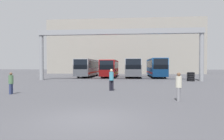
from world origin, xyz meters
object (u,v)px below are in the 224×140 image
at_px(bus_slot_3, 156,67).
at_px(pedestrian_near_left, 111,79).
at_px(bus_slot_0, 88,67).
at_px(pedestrian_near_right, 11,83).
at_px(bus_slot_2, 133,67).
at_px(bus_slot_1, 110,67).
at_px(pedestrian_mid_right, 179,86).
at_px(tire_stack, 191,77).

relative_size(bus_slot_3, pedestrian_near_left, 6.51).
distance_m(bus_slot_0, pedestrian_near_right, 23.43).
bearing_deg(bus_slot_3, bus_slot_2, -170.16).
height_order(bus_slot_2, bus_slot_3, bus_slot_3).
xyz_separation_m(bus_slot_3, pedestrian_near_left, (-6.19, -20.40, -0.95)).
bearing_deg(bus_slot_2, bus_slot_0, 173.46).
distance_m(bus_slot_3, pedestrian_near_left, 21.34).
relative_size(bus_slot_0, bus_slot_3, 1.04).
xyz_separation_m(bus_slot_3, pedestrian_near_right, (-13.31, -23.16, -1.05)).
distance_m(bus_slot_0, bus_slot_2, 8.44).
xyz_separation_m(bus_slot_0, pedestrian_near_right, (-0.74, -23.39, -1.00)).
xyz_separation_m(bus_slot_1, pedestrian_mid_right, (6.60, -24.31, -0.86)).
bearing_deg(tire_stack, bus_slot_1, 144.07).
bearing_deg(pedestrian_near_left, pedestrian_near_right, 6.20).
xyz_separation_m(bus_slot_2, bus_slot_3, (4.19, 0.73, 0.02)).
bearing_deg(tire_stack, pedestrian_mid_right, -108.54).
relative_size(pedestrian_near_left, tire_stack, 1.50).
distance_m(bus_slot_3, pedestrian_mid_right, 25.05).
height_order(bus_slot_3, tire_stack, bus_slot_3).
distance_m(bus_slot_2, bus_slot_3, 4.25).
height_order(bus_slot_3, pedestrian_near_left, bus_slot_3).
xyz_separation_m(pedestrian_near_left, pedestrian_near_right, (-7.12, -2.76, -0.11)).
distance_m(pedestrian_near_left, pedestrian_near_right, 7.64).
bearing_deg(bus_slot_3, tire_stack, -69.34).
height_order(pedestrian_near_left, tire_stack, pedestrian_near_left).
relative_size(bus_slot_0, tire_stack, 10.15).
relative_size(bus_slot_0, pedestrian_near_left, 6.77).
bearing_deg(bus_slot_2, pedestrian_mid_right, -84.32).
bearing_deg(pedestrian_near_right, bus_slot_1, -5.90).
height_order(pedestrian_mid_right, tire_stack, pedestrian_mid_right).
relative_size(bus_slot_1, bus_slot_3, 0.89).
distance_m(pedestrian_near_right, tire_stack, 21.81).
bearing_deg(bus_slot_1, bus_slot_0, 168.08).
height_order(bus_slot_1, pedestrian_mid_right, bus_slot_1).
bearing_deg(bus_slot_0, bus_slot_2, -6.54).
bearing_deg(pedestrian_near_right, bus_slot_3, -23.44).
bearing_deg(pedestrian_near_right, tire_stack, -43.93).
bearing_deg(bus_slot_1, pedestrian_near_left, -83.67).
relative_size(bus_slot_0, pedestrian_near_right, 7.64).
height_order(bus_slot_1, tire_stack, bus_slot_1).
bearing_deg(tire_stack, bus_slot_3, 110.66).
relative_size(bus_slot_0, bus_slot_1, 1.17).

